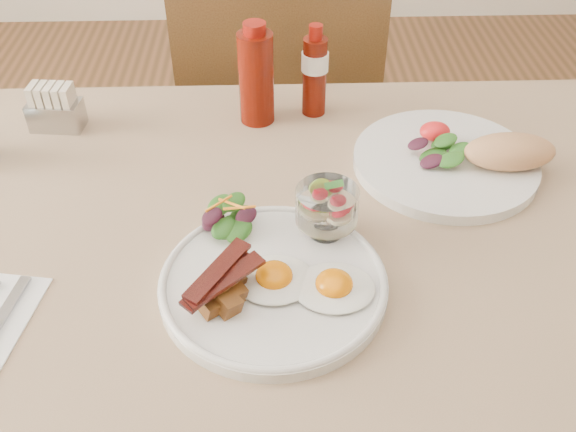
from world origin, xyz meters
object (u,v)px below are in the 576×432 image
(main_plate, at_px, (273,284))
(fruit_cup, at_px, (327,206))
(ketchup_bottle, at_px, (256,76))
(sugar_caddy, at_px, (55,109))
(chair_far, at_px, (279,125))
(second_plate, at_px, (460,158))
(hot_sauce_bottle, at_px, (315,72))
(table, at_px, (288,293))

(main_plate, relative_size, fruit_cup, 3.41)
(fruit_cup, distance_m, ketchup_bottle, 0.32)
(fruit_cup, xyz_separation_m, sugar_caddy, (-0.42, 0.30, -0.03))
(chair_far, relative_size, sugar_caddy, 10.42)
(chair_far, distance_m, sugar_caddy, 0.58)
(fruit_cup, bearing_deg, sugar_caddy, 144.90)
(fruit_cup, xyz_separation_m, ketchup_bottle, (-0.09, 0.31, 0.02))
(second_plate, relative_size, sugar_caddy, 3.36)
(chair_far, relative_size, second_plate, 3.11)
(chair_far, xyz_separation_m, main_plate, (-0.02, -0.74, 0.24))
(chair_far, distance_m, hot_sauce_bottle, 0.45)
(table, xyz_separation_m, sugar_caddy, (-0.37, 0.31, 0.12))
(table, distance_m, second_plate, 0.33)
(main_plate, bearing_deg, fruit_cup, 49.93)
(table, relative_size, fruit_cup, 16.18)
(table, xyz_separation_m, second_plate, (0.27, 0.17, 0.11))
(ketchup_bottle, bearing_deg, fruit_cup, -73.67)
(chair_far, bearing_deg, table, -90.00)
(table, xyz_separation_m, main_plate, (-0.02, -0.07, 0.10))
(chair_far, bearing_deg, sugar_caddy, -136.22)
(ketchup_bottle, bearing_deg, second_plate, -26.17)
(second_plate, relative_size, hot_sauce_bottle, 1.90)
(chair_far, height_order, fruit_cup, chair_far)
(table, bearing_deg, hot_sauce_bottle, 80.86)
(chair_far, distance_m, fruit_cup, 0.72)
(table, relative_size, sugar_caddy, 14.91)
(fruit_cup, height_order, second_plate, fruit_cup)
(fruit_cup, distance_m, sugar_caddy, 0.52)
(second_plate, height_order, ketchup_bottle, ketchup_bottle)
(main_plate, bearing_deg, second_plate, 40.20)
(ketchup_bottle, distance_m, sugar_caddy, 0.33)
(chair_far, xyz_separation_m, ketchup_bottle, (-0.04, -0.34, 0.31))
(fruit_cup, height_order, hot_sauce_bottle, hot_sauce_bottle)
(fruit_cup, distance_m, hot_sauce_bottle, 0.33)
(main_plate, bearing_deg, ketchup_bottle, 93.00)
(main_plate, distance_m, sugar_caddy, 0.52)
(second_plate, bearing_deg, fruit_cup, -143.73)
(hot_sauce_bottle, bearing_deg, table, -99.14)
(chair_far, xyz_separation_m, hot_sauce_bottle, (0.05, -0.32, 0.30))
(table, bearing_deg, second_plate, 32.29)
(table, bearing_deg, fruit_cup, 10.34)
(ketchup_bottle, bearing_deg, main_plate, -87.00)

